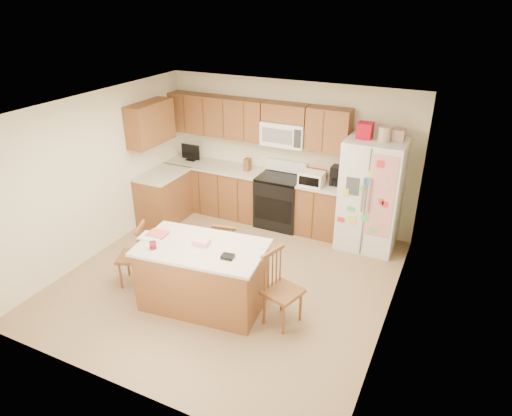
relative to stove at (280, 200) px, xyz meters
The scene contains 9 objects.
ground 1.99m from the stove, 90.00° to the right, with size 4.50×4.50×0.00m, color #816754.
room_shell 2.16m from the stove, 90.00° to the right, with size 4.60×4.60×2.52m.
cabinetry 1.09m from the stove, behind, with size 3.36×1.56×2.15m.
stove is the anchor object (origin of this frame).
refrigerator 1.63m from the stove, ahead, with size 0.90×0.79×2.04m.
island 2.57m from the stove, 90.34° to the right, with size 1.75×1.13×0.98m.
windsor_chair_left 2.82m from the stove, 114.15° to the right, with size 0.50×0.51×0.92m.
windsor_chair_back 1.81m from the stove, 92.41° to the right, with size 0.43×0.42×0.86m.
windsor_chair_right 2.68m from the stove, 66.96° to the right, with size 0.51×0.52×0.99m.
Camera 1 is at (2.77, -4.85, 3.82)m, focal length 32.00 mm.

